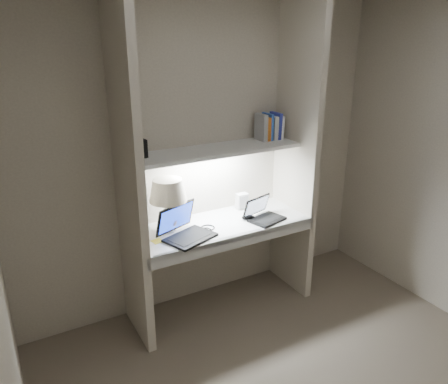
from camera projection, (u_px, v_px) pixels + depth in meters
back_wall at (205, 158)px, 3.58m from camera, size 3.20×0.01×2.50m
alcove_panel_left at (129, 181)px, 3.02m from camera, size 0.06×0.55×2.50m
alcove_panel_right at (296, 154)px, 3.69m from camera, size 0.06×0.55×2.50m
desk at (221, 225)px, 3.53m from camera, size 1.40×0.55×0.04m
desk_apron at (238, 241)px, 3.32m from camera, size 1.46×0.03×0.10m
shelf at (215, 151)px, 3.40m from camera, size 1.40×0.36×0.03m
strip_light at (215, 153)px, 3.41m from camera, size 0.60×0.04×0.02m
table_lamp at (168, 197)px, 3.29m from camera, size 0.29×0.29×0.42m
laptop_main at (185, 230)px, 3.27m from camera, size 0.44×0.41×0.24m
laptop_netbook at (263, 214)px, 3.58m from camera, size 0.33×0.31×0.18m
speaker at (242, 201)px, 3.79m from camera, size 0.10×0.07×0.14m
mouse at (248, 217)px, 3.58m from camera, size 0.12×0.09×0.04m
cable_coil at (208, 228)px, 3.42m from camera, size 0.12×0.12×0.01m
sticky_note at (158, 241)px, 3.21m from camera, size 0.09×0.09×0.00m
book_row at (269, 127)px, 3.66m from camera, size 0.21×0.15×0.22m
shelf_box at (141, 149)px, 3.13m from camera, size 0.08×0.07×0.13m
shelf_gadget at (135, 154)px, 3.15m from camera, size 0.12×0.09×0.05m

